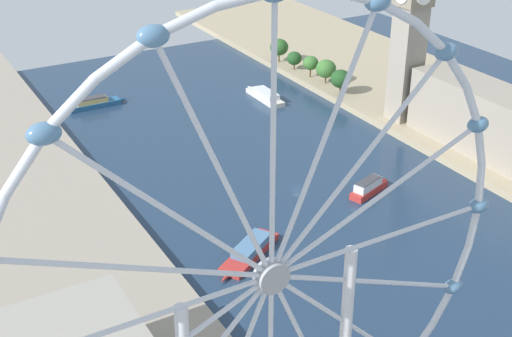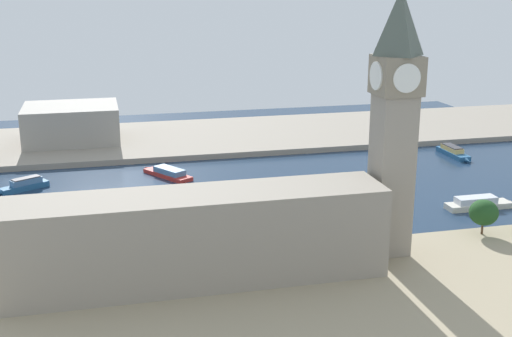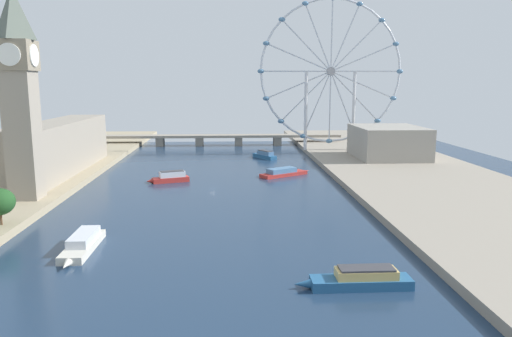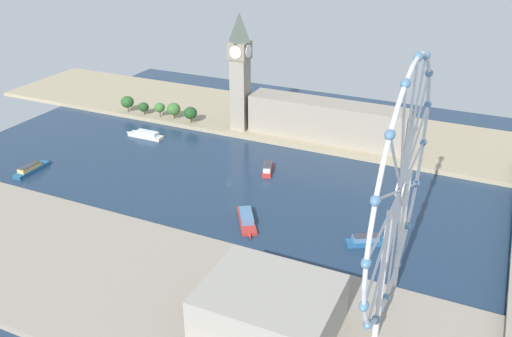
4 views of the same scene
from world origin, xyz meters
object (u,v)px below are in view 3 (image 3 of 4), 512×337
at_px(riverside_hall, 388,142).
at_px(tour_boat_3, 283,173).
at_px(parliament_block, 60,146).
at_px(tour_boat_1, 170,177).
at_px(ferris_wheel, 331,73).
at_px(tour_boat_0, 360,279).
at_px(clock_tower, 19,92).
at_px(river_bridge, 219,137).
at_px(tour_boat_4, 264,155).
at_px(tour_boat_2, 83,243).

bearing_deg(riverside_hall, tour_boat_3, -148.34).
distance_m(parliament_block, tour_boat_1, 65.83).
bearing_deg(riverside_hall, ferris_wheel, 128.35).
bearing_deg(tour_boat_1, tour_boat_3, 174.28).
xyz_separation_m(parliament_block, riverside_hall, (195.51, 40.92, -3.69)).
height_order(tour_boat_0, tour_boat_3, tour_boat_0).
bearing_deg(ferris_wheel, tour_boat_0, -99.60).
height_order(clock_tower, riverside_hall, clock_tower).
distance_m(riverside_hall, river_bridge, 143.87).
relative_size(tour_boat_0, tour_boat_4, 1.26).
distance_m(riverside_hall, tour_boat_3, 86.90).
xyz_separation_m(tour_boat_2, tour_boat_4, (69.43, 183.48, 0.17)).
xyz_separation_m(riverside_hall, tour_boat_1, (-134.04, -59.69, -10.55)).
xyz_separation_m(river_bridge, tour_boat_0, (40.99, -287.16, -4.46)).
relative_size(riverside_hall, tour_boat_4, 2.16).
bearing_deg(ferris_wheel, tour_boat_2, -120.17).
xyz_separation_m(river_bridge, tour_boat_3, (38.30, -135.75, -4.81)).
bearing_deg(clock_tower, tour_boat_2, -56.03).
distance_m(clock_tower, tour_boat_4, 171.78).
bearing_deg(river_bridge, tour_boat_2, -98.30).
xyz_separation_m(clock_tower, ferris_wheel, (157.33, 144.52, 10.71)).
height_order(parliament_block, tour_boat_4, parliament_block).
height_order(parliament_block, river_bridge, parliament_block).
bearing_deg(clock_tower, river_bridge, 68.69).
xyz_separation_m(river_bridge, tour_boat_2, (-37.14, -254.51, -4.56)).
distance_m(riverside_hall, tour_boat_0, 209.23).
bearing_deg(tour_boat_0, river_bridge, -81.99).
distance_m(river_bridge, tour_boat_4, 78.16).
bearing_deg(tour_boat_3, parliament_block, 145.80).
height_order(riverside_hall, tour_boat_4, riverside_hall).
height_order(clock_tower, ferris_wheel, ferris_wheel).
bearing_deg(tour_boat_0, parliament_block, -51.39).
bearing_deg(parliament_block, tour_boat_1, -16.98).
bearing_deg(tour_boat_4, ferris_wheel, -98.96).
relative_size(parliament_block, ferris_wheel, 1.05).
relative_size(ferris_wheel, riverside_hall, 2.10).
xyz_separation_m(tour_boat_0, tour_boat_2, (-78.13, 32.64, -0.10)).
bearing_deg(ferris_wheel, tour_boat_3, -116.80).
distance_m(parliament_block, tour_boat_3, 123.14).
relative_size(riverside_hall, river_bridge, 0.26).
height_order(river_bridge, tour_boat_4, river_bridge).
bearing_deg(tour_boat_4, tour_boat_0, 151.48).
distance_m(tour_boat_3, tour_boat_4, 64.99).
bearing_deg(tour_boat_1, river_bridge, -117.60).
bearing_deg(parliament_block, tour_boat_0, -51.28).
bearing_deg(riverside_hall, tour_boat_4, 166.21).
bearing_deg(river_bridge, riverside_hall, -39.03).
xyz_separation_m(clock_tower, tour_boat_3, (114.80, 60.34, -45.52)).
bearing_deg(riverside_hall, river_bridge, 140.97).
distance_m(tour_boat_1, tour_boat_3, 62.39).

